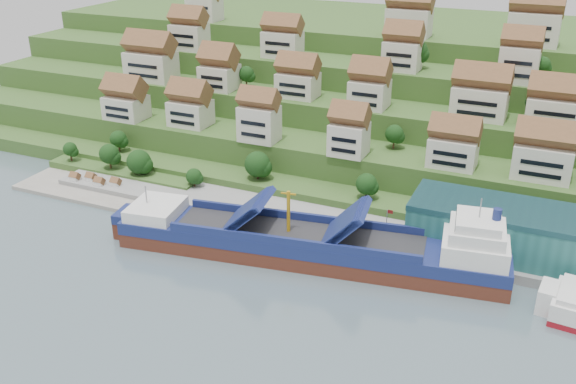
% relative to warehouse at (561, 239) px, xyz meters
% --- Properties ---
extents(ground, '(300.00, 300.00, 0.00)m').
position_rel_warehouse_xyz_m(ground, '(-52.00, -17.00, -7.20)').
color(ground, slate).
rests_on(ground, ground).
extents(quay, '(180.00, 14.00, 2.20)m').
position_rel_warehouse_xyz_m(quay, '(-32.00, -2.00, -6.10)').
color(quay, gray).
rests_on(quay, ground).
extents(pebble_beach, '(45.00, 20.00, 1.00)m').
position_rel_warehouse_xyz_m(pebble_beach, '(-110.00, -5.00, -6.70)').
color(pebble_beach, gray).
rests_on(pebble_beach, ground).
extents(hillside, '(260.00, 128.00, 31.00)m').
position_rel_warehouse_xyz_m(hillside, '(-52.00, 86.55, 3.46)').
color(hillside, '#2D4C1E').
rests_on(hillside, ground).
extents(hillside_village, '(158.05, 64.39, 29.29)m').
position_rel_warehouse_xyz_m(hillside_village, '(-49.08, 42.20, 16.67)').
color(hillside_village, beige).
rests_on(hillside_village, ground).
extents(hillside_trees, '(143.58, 62.30, 30.34)m').
position_rel_warehouse_xyz_m(hillside_trees, '(-62.51, 24.84, 8.04)').
color(hillside_trees, '#194015').
rests_on(hillside_trees, ground).
extents(warehouse, '(60.00, 15.00, 10.00)m').
position_rel_warehouse_xyz_m(warehouse, '(0.00, 0.00, 0.00)').
color(warehouse, '#256563').
rests_on(warehouse, quay).
extents(flagpole, '(1.28, 0.16, 8.00)m').
position_rel_warehouse_xyz_m(flagpole, '(-33.89, -7.00, -0.32)').
color(flagpole, gray).
rests_on(flagpole, quay).
extents(beach_huts, '(14.40, 3.70, 2.20)m').
position_rel_warehouse_xyz_m(beach_huts, '(-112.00, -6.25, -5.10)').
color(beach_huts, white).
rests_on(beach_huts, pebble_beach).
extents(cargo_ship, '(82.37, 24.53, 18.10)m').
position_rel_warehouse_xyz_m(cargo_ship, '(-45.84, -15.99, -3.79)').
color(cargo_ship, '#542619').
rests_on(cargo_ship, ground).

